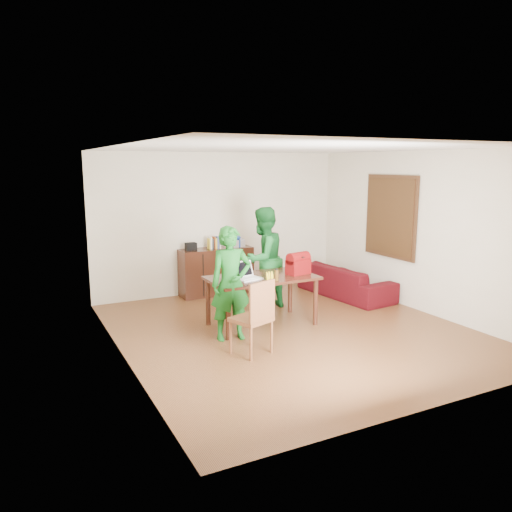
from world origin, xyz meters
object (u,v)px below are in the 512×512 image
red_bag (298,265)px  sofa (345,281)px  chair (252,332)px  bottle (276,275)px  person_far (263,259)px  table (262,283)px  person_near (231,284)px  laptop (249,276)px

red_bag → sofa: (1.63, 0.93, -0.62)m
chair → bottle: size_ratio=5.55×
red_bag → sofa: size_ratio=0.19×
chair → person_far: person_far is taller
chair → red_bag: bearing=16.2°
chair → table: bearing=36.7°
person_near → laptop: 0.50m
person_far → sofa: person_far is taller
chair → person_near: (-0.01, 0.65, 0.52)m
table → sofa: bearing=20.2°
person_near → chair: bearing=-81.5°
table → person_far: person_far is taller
person_near → bottle: 0.75m
table → red_bag: size_ratio=4.47×
person_far → red_bag: person_far is taller
bottle → person_near: bearing=-178.5°
red_bag → laptop: bearing=167.4°
chair → bottle: 1.14m
table → chair: 1.27m
person_near → bottle: size_ratio=8.98×
table → laptop: 0.31m
person_far → red_bag: (0.18, -0.84, 0.02)m
table → person_far: bearing=60.8°
chair → red_bag: red_bag is taller
table → laptop: laptop is taller
person_near → bottle: (0.75, 0.02, 0.05)m
table → bottle: (0.07, -0.34, 0.19)m
chair → person_far: size_ratio=0.57×
chair → sofa: bearing=12.7°
person_far → red_bag: bearing=79.3°
person_near → sofa: person_near is taller
person_near → sofa: 3.19m
person_far → red_bag: 0.86m
table → person_far: 0.89m
person_far → chair: bearing=35.4°
sofa → red_bag: bearing=114.0°
red_bag → sofa: red_bag is taller
person_near → person_far: size_ratio=0.92×
bottle → red_bag: bearing=25.4°
person_far → bottle: bearing=49.4°
person_far → laptop: size_ratio=4.33×
table → person_near: size_ratio=1.01×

